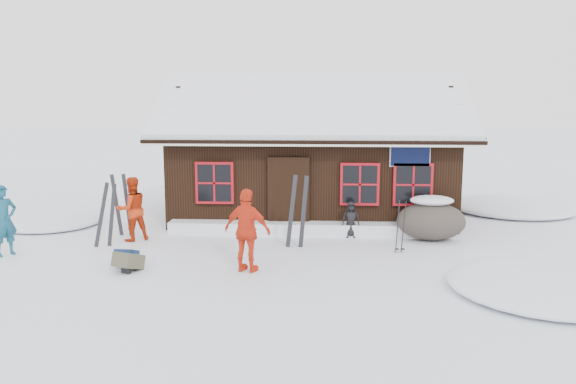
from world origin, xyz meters
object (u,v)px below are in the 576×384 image
skier_orange_right (247,231)px  backpack_blue (127,259)px  ski_pair_left (107,216)px  ski_poles (400,227)px  skier_crouched (351,219)px  backpack_olive (129,264)px  skier_orange_left (132,209)px  boulder (431,220)px  skier_teal (4,220)px

skier_orange_right → backpack_blue: bearing=13.4°
ski_pair_left → ski_poles: (7.09, -0.09, -0.18)m
ski_poles → backpack_blue: ski_poles is taller
skier_orange_right → ski_poles: 3.81m
skier_crouched → ski_pair_left: bearing=-169.4°
backpack_blue → backpack_olive: backpack_olive is taller
ski_pair_left → backpack_olive: (1.19, -1.94, -0.63)m
backpack_blue → skier_orange_left: bearing=107.2°
boulder → ski_pair_left: (-8.04, -1.20, 0.26)m
skier_teal → ski_pair_left: (2.06, 0.90, -0.05)m
boulder → ski_pair_left: ski_pair_left is taller
ski_pair_left → ski_poles: 7.09m
backpack_olive → ski_poles: bearing=38.0°
skier_orange_left → backpack_olive: (0.78, -2.59, -0.67)m
backpack_blue → ski_pair_left: bearing=125.1°
skier_orange_right → skier_teal: bearing=10.1°
skier_crouched → ski_pair_left: (-6.00, -1.35, 0.31)m
boulder → ski_poles: size_ratio=1.37×
skier_teal → skier_crouched: bearing=-41.7°
ski_pair_left → backpack_olive: 2.36m
skier_orange_right → skier_crouched: (2.30, 3.16, -0.41)m
skier_teal → skier_orange_left: (2.47, 1.55, -0.01)m
skier_crouched → ski_poles: 1.81m
backpack_blue → ski_poles: bearing=15.2°
backpack_blue → backpack_olive: 0.44m
skier_orange_left → ski_pair_left: bearing=19.3°
skier_crouched → backpack_blue: (-4.99, -2.89, -0.33)m
skier_teal → boulder: 10.33m
skier_teal → ski_pair_left: 2.25m
boulder → backpack_blue: boulder is taller
skier_orange_left → backpack_olive: bearing=68.2°
skier_orange_left → ski_poles: bearing=135.1°
boulder → ski_poles: ski_poles is taller
skier_teal → backpack_olive: (3.25, -1.04, -0.67)m
skier_orange_right → boulder: size_ratio=1.00×
boulder → backpack_olive: size_ratio=3.13×
skier_crouched → ski_poles: bearing=-55.0°
backpack_blue → boulder: bearing=23.1°
skier_orange_left → backpack_blue: bearing=66.8°
ski_pair_left → skier_crouched: bearing=19.5°
boulder → skier_orange_right: bearing=-145.3°
backpack_blue → skier_orange_right: bearing=-3.9°
ski_pair_left → backpack_olive: size_ratio=2.92×
skier_orange_right → ski_poles: (3.39, 1.72, -0.28)m
skier_orange_right → skier_crouched: skier_orange_right is taller
skier_crouched → ski_poles: (1.09, -1.44, 0.13)m
skier_orange_right → backpack_olive: bearing=22.1°
skier_teal → backpack_blue: (3.07, -0.64, -0.69)m
skier_orange_left → skier_crouched: size_ratio=1.73×
ski_pair_left → backpack_olive: ski_pair_left is taller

